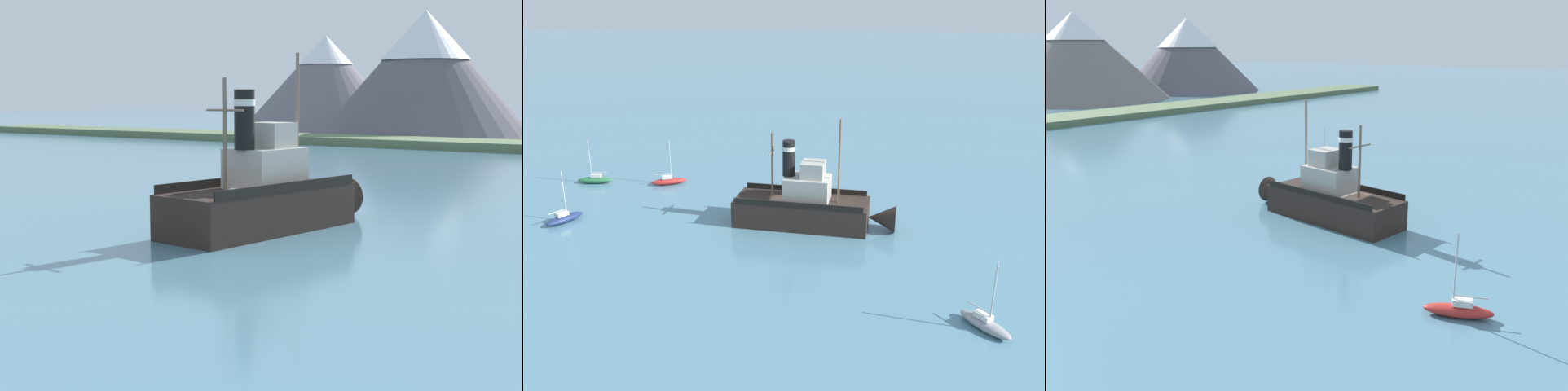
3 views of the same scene
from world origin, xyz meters
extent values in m
plane|color=teal|center=(0.00, 0.00, 0.00)|extent=(600.00, 600.00, 0.00)
cone|color=slate|center=(42.50, 116.59, 11.22)|extent=(46.79, 46.79, 22.44)
cone|color=white|center=(42.50, 116.59, 18.95)|extent=(15.51, 15.51, 7.08)
cone|color=#56545B|center=(79.64, 116.12, 11.06)|extent=(43.76, 43.76, 22.12)
cone|color=white|center=(79.64, 116.12, 17.78)|extent=(18.26, 18.26, 8.79)
cube|color=#2D231E|center=(-0.33, 1.62, 1.20)|extent=(5.61, 12.39, 2.40)
cone|color=#2D231E|center=(0.41, 8.78, 1.20)|extent=(2.59, 2.63, 2.35)
cube|color=#B2ADA3|center=(-0.28, 2.12, 3.50)|extent=(3.39, 4.29, 2.20)
cube|color=#B2ADA3|center=(-0.23, 2.62, 5.30)|extent=(2.39, 2.22, 1.40)
cylinder|color=black|center=(-0.45, 0.43, 6.20)|extent=(1.10, 1.10, 3.20)
cylinder|color=silver|center=(-0.45, 0.43, 7.10)|extent=(1.16, 1.16, 0.35)
cylinder|color=#75604C|center=(0.01, 4.90, 6.15)|extent=(0.20, 0.20, 7.50)
cylinder|color=#75604C|center=(-0.61, -1.06, 5.40)|extent=(0.20, 0.20, 6.00)
cylinder|color=#75604C|center=(-0.61, -1.06, 6.72)|extent=(2.60, 0.39, 0.12)
cube|color=black|center=(-2.47, 1.84, 2.65)|extent=(1.29, 11.35, 0.50)
cube|color=black|center=(1.82, 1.40, 2.65)|extent=(1.29, 11.35, 0.50)
ellipsoid|color=gray|center=(15.34, 14.39, 0.35)|extent=(3.66, 3.22, 0.70)
cube|color=silver|center=(15.18, 14.26, 0.88)|extent=(1.26, 1.18, 0.36)
cylinder|color=#B7B7BC|center=(15.57, 14.57, 2.80)|extent=(0.10, 0.10, 4.20)
cylinder|color=#B7B7BC|center=(14.87, 14.02, 1.25)|extent=(1.46, 1.18, 0.08)
ellipsoid|color=#B22823|center=(-10.07, -13.90, 0.35)|extent=(2.56, 3.92, 0.70)
cube|color=silver|center=(-9.98, -14.09, 0.88)|extent=(1.04, 1.27, 0.36)
cylinder|color=#B7B7BC|center=(-10.19, -13.63, 2.80)|extent=(0.10, 0.10, 4.20)
cylinder|color=#B7B7BC|center=(-9.82, -14.45, 1.25)|extent=(0.81, 1.67, 0.08)
camera|label=1|loc=(25.05, -33.84, 7.42)|focal=55.00mm
camera|label=2|loc=(46.18, 5.15, 19.64)|focal=38.00mm
camera|label=3|loc=(-36.81, -24.58, 14.57)|focal=38.00mm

